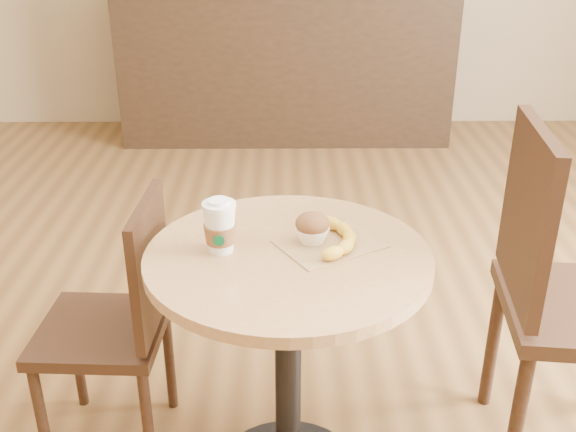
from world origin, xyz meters
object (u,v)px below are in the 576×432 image
object	(u,v)px
chair_right	(564,290)
banana	(333,236)
coffee_cup	(220,228)
cafe_table	(288,327)
chair_left	(119,318)
muffin	(312,228)

from	to	relation	value
chair_right	banana	distance (m)	0.68
coffee_cup	cafe_table	bearing A→B (deg)	-4.66
chair_right	banana	world-z (taller)	chair_right
chair_left	muffin	distance (m)	0.66
cafe_table	muffin	distance (m)	0.27
cafe_table	banana	world-z (taller)	banana
chair_left	chair_right	world-z (taller)	chair_right
chair_left	muffin	world-z (taller)	muffin
coffee_cup	chair_right	bearing A→B (deg)	7.11
chair_right	muffin	size ratio (longest dim) A/B	11.65
coffee_cup	banana	distance (m)	0.28
cafe_table	chair_right	world-z (taller)	chair_right
chair_left	chair_right	distance (m)	1.24
coffee_cup	muffin	bearing A→B (deg)	9.79
cafe_table	chair_left	xyz separation A→B (m)	(-0.48, 0.18, -0.09)
cafe_table	chair_right	distance (m)	0.77
muffin	chair_right	bearing A→B (deg)	6.49
muffin	banana	world-z (taller)	muffin
muffin	chair_left	bearing A→B (deg)	167.00
coffee_cup	banana	size ratio (longest dim) A/B	0.55
chair_right	coffee_cup	distance (m)	0.96
chair_right	muffin	xyz separation A→B (m)	(-0.70, -0.08, 0.23)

